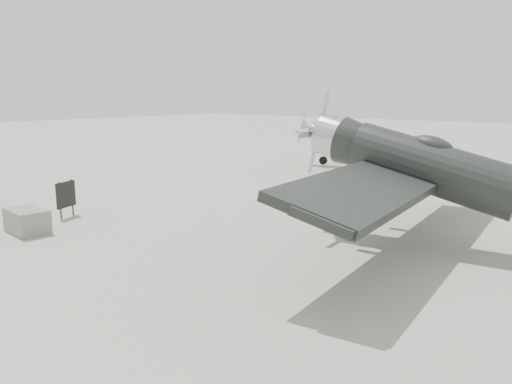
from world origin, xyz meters
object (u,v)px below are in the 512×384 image
lowwing_monoplane (448,174)px  equipment_block (27,221)px  highwing_monoplane (350,138)px  sign_board (66,195)px

lowwing_monoplane → equipment_block: lowwing_monoplane is taller
highwing_monoplane → lowwing_monoplane: bearing=-61.7°
highwing_monoplane → sign_board: (-1.79, -19.27, -1.06)m
highwing_monoplane → equipment_block: size_ratio=6.56×
lowwing_monoplane → highwing_monoplane: (-11.12, 13.91, -0.42)m
highwing_monoplane → sign_board: 19.39m
equipment_block → sign_board: bearing=116.0°
lowwing_monoplane → sign_board: 14.06m
equipment_block → sign_board: (-1.01, 2.08, 0.46)m
highwing_monoplane → sign_board: size_ratio=7.46×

